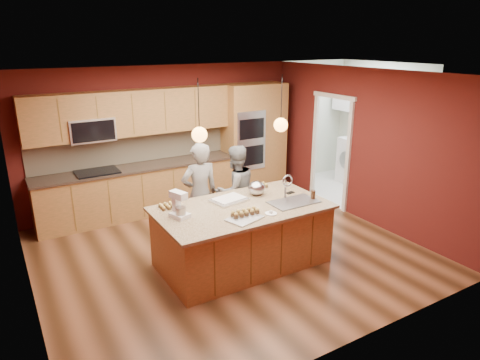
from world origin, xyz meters
TOP-DOWN VIEW (x-y plane):
  - floor at (0.00, 0.00)m, footprint 5.50×5.50m
  - ceiling at (0.00, 0.00)m, footprint 5.50×5.50m
  - wall_back at (0.00, 2.50)m, footprint 5.50×0.00m
  - wall_front at (0.00, -2.50)m, footprint 5.50×0.00m
  - wall_left at (-2.75, 0.00)m, footprint 0.00×5.00m
  - wall_right at (2.75, 0.00)m, footprint 0.00×5.00m
  - cabinet_run at (-0.68, 2.25)m, footprint 3.74×0.64m
  - oven_column at (1.85, 2.19)m, footprint 1.30×0.62m
  - doorway_trim at (2.73, 0.80)m, footprint 0.08×1.11m
  - laundry_room at (4.35, 1.20)m, footprint 2.60×2.70m
  - pendant_left at (-0.62, -0.39)m, footprint 0.20×0.20m
  - pendant_right at (0.64, -0.39)m, footprint 0.20×0.20m
  - island at (0.02, -0.40)m, footprint 2.44×1.36m
  - person_left at (-0.21, 0.54)m, footprint 0.62×0.42m
  - person_right at (0.44, 0.54)m, footprint 0.78×0.63m
  - stand_mixer at (-0.90, -0.29)m, footprint 0.26×0.30m
  - sheet_cake at (-0.05, -0.11)m, footprint 0.56×0.46m
  - cooling_rack at (-0.20, -0.80)m, footprint 0.53×0.44m
  - mixing_bowl at (0.45, -0.09)m, footprint 0.26×0.26m
  - plate at (0.20, -0.83)m, footprint 0.16×0.16m
  - tumbler at (1.06, -0.68)m, footprint 0.07×0.07m
  - phone at (0.93, -0.29)m, footprint 0.14×0.09m
  - cupcakes_left at (-0.90, 0.09)m, footprint 0.28×0.21m
  - cupcakes_rack at (-0.13, -0.70)m, footprint 0.41×0.16m
  - cupcakes_right at (0.71, 0.15)m, footprint 0.16×0.16m
  - washer at (4.23, 0.89)m, footprint 0.80×0.81m
  - dryer at (4.20, 1.51)m, footprint 0.69×0.71m

SIDE VIEW (x-z plane):
  - floor at x=0.00m, z-range 0.00..0.00m
  - island at x=0.02m, z-range -0.18..1.10m
  - dryer at x=4.20m, z-range 0.00..1.03m
  - washer at x=4.23m, z-range 0.00..1.04m
  - person_right at x=0.44m, z-range 0.00..1.53m
  - person_left at x=-0.21m, z-range 0.00..1.66m
  - phone at x=0.93m, z-range 0.90..0.91m
  - plate at x=0.20m, z-range 0.90..0.91m
  - cooling_rack at x=-0.20m, z-range 0.90..0.92m
  - sheet_cake at x=-0.05m, z-range 0.89..0.94m
  - cupcakes_left at x=-0.90m, z-range 0.90..0.96m
  - cupcakes_right at x=0.71m, z-range 0.90..0.97m
  - cupcakes_rack at x=-0.13m, z-range 0.91..0.99m
  - tumbler at x=1.06m, z-range 0.90..1.03m
  - cabinet_run at x=-0.68m, z-range -0.17..2.13m
  - mixing_bowl at x=0.45m, z-range 0.89..1.11m
  - stand_mixer at x=-0.90m, z-range 0.87..1.23m
  - doorway_trim at x=2.73m, z-range -0.05..2.15m
  - oven_column at x=1.85m, z-range 0.00..2.30m
  - wall_back at x=0.00m, z-range -1.40..4.10m
  - wall_front at x=0.00m, z-range -1.40..4.10m
  - wall_left at x=-2.75m, z-range -1.15..3.85m
  - wall_right at x=2.75m, z-range -1.15..3.85m
  - laundry_room at x=4.35m, z-range 0.60..3.30m
  - pendant_left at x=-0.62m, z-range 1.60..2.40m
  - pendant_right at x=0.64m, z-range 1.60..2.40m
  - ceiling at x=0.00m, z-range 2.70..2.70m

